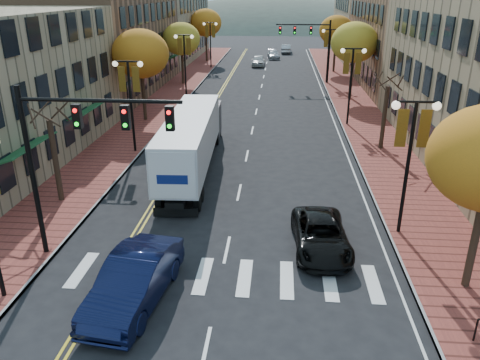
# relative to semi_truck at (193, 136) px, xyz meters

# --- Properties ---
(ground) EXTENTS (200.00, 200.00, 0.00)m
(ground) POSITION_rel_semi_truck_xyz_m (3.04, -13.35, -2.09)
(ground) COLOR black
(ground) RESTS_ON ground
(sidewalk_left) EXTENTS (4.00, 85.00, 0.15)m
(sidewalk_left) POSITION_rel_semi_truck_xyz_m (-5.96, 19.15, -2.01)
(sidewalk_left) COLOR brown
(sidewalk_left) RESTS_ON ground
(sidewalk_right) EXTENTS (4.00, 85.00, 0.15)m
(sidewalk_right) POSITION_rel_semi_truck_xyz_m (12.04, 19.15, -2.01)
(sidewalk_right) COLOR brown
(sidewalk_right) RESTS_ON ground
(building_left_mid) EXTENTS (12.00, 24.00, 11.00)m
(building_left_mid) POSITION_rel_semi_truck_xyz_m (-13.96, 22.65, 3.41)
(building_left_mid) COLOR brown
(building_left_mid) RESTS_ON ground
(building_left_far) EXTENTS (12.00, 26.00, 9.50)m
(building_left_far) POSITION_rel_semi_truck_xyz_m (-13.96, 47.65, 2.66)
(building_left_far) COLOR #9E8966
(building_left_far) RESTS_ON ground
(building_right_mid) EXTENTS (15.00, 24.00, 10.00)m
(building_right_mid) POSITION_rel_semi_truck_xyz_m (21.54, 28.65, 2.91)
(building_right_mid) COLOR brown
(building_right_mid) RESTS_ON ground
(building_right_far) EXTENTS (15.00, 20.00, 11.00)m
(building_right_far) POSITION_rel_semi_truck_xyz_m (21.54, 50.65, 3.41)
(building_right_far) COLOR #9E8966
(building_right_far) RESTS_ON ground
(tree_left_a) EXTENTS (0.28, 0.28, 4.20)m
(tree_left_a) POSITION_rel_semi_truck_xyz_m (-5.96, -5.35, 0.16)
(tree_left_a) COLOR #382619
(tree_left_a) RESTS_ON sidewalk_left
(tree_left_b) EXTENTS (4.48, 4.48, 7.21)m
(tree_left_b) POSITION_rel_semi_truck_xyz_m (-5.96, 10.65, 3.36)
(tree_left_b) COLOR #382619
(tree_left_b) RESTS_ON sidewalk_left
(tree_left_c) EXTENTS (4.16, 4.16, 6.69)m
(tree_left_c) POSITION_rel_semi_truck_xyz_m (-5.96, 26.65, 2.96)
(tree_left_c) COLOR #382619
(tree_left_c) RESTS_ON sidewalk_left
(tree_left_d) EXTENTS (4.61, 4.61, 7.42)m
(tree_left_d) POSITION_rel_semi_truck_xyz_m (-5.96, 44.65, 3.51)
(tree_left_d) COLOR #382619
(tree_left_d) RESTS_ON sidewalk_left
(tree_right_b) EXTENTS (0.28, 0.28, 4.20)m
(tree_right_b) POSITION_rel_semi_truck_xyz_m (12.04, 4.65, 0.16)
(tree_right_b) COLOR #382619
(tree_right_b) RESTS_ON sidewalk_right
(tree_right_c) EXTENTS (4.48, 4.48, 7.21)m
(tree_right_c) POSITION_rel_semi_truck_xyz_m (12.04, 20.65, 3.36)
(tree_right_c) COLOR #382619
(tree_right_c) RESTS_ON sidewalk_right
(tree_right_d) EXTENTS (4.35, 4.35, 7.00)m
(tree_right_d) POSITION_rel_semi_truck_xyz_m (12.04, 36.65, 3.20)
(tree_right_d) COLOR #382619
(tree_right_d) RESTS_ON sidewalk_right
(lamp_left_b) EXTENTS (1.96, 0.36, 6.05)m
(lamp_left_b) POSITION_rel_semi_truck_xyz_m (-4.46, 2.65, 2.20)
(lamp_left_b) COLOR black
(lamp_left_b) RESTS_ON ground
(lamp_left_c) EXTENTS (1.96, 0.36, 6.05)m
(lamp_left_c) POSITION_rel_semi_truck_xyz_m (-4.46, 20.65, 2.20)
(lamp_left_c) COLOR black
(lamp_left_c) RESTS_ON ground
(lamp_left_d) EXTENTS (1.96, 0.36, 6.05)m
(lamp_left_d) POSITION_rel_semi_truck_xyz_m (-4.46, 38.65, 2.20)
(lamp_left_d) COLOR black
(lamp_left_d) RESTS_ON ground
(lamp_right_a) EXTENTS (1.96, 0.36, 6.05)m
(lamp_right_a) POSITION_rel_semi_truck_xyz_m (10.54, -7.35, 2.20)
(lamp_right_a) COLOR black
(lamp_right_a) RESTS_ON ground
(lamp_right_b) EXTENTS (1.96, 0.36, 6.05)m
(lamp_right_b) POSITION_rel_semi_truck_xyz_m (10.54, 10.65, 2.20)
(lamp_right_b) COLOR black
(lamp_right_b) RESTS_ON ground
(lamp_right_c) EXTENTS (1.96, 0.36, 6.05)m
(lamp_right_c) POSITION_rel_semi_truck_xyz_m (10.54, 28.65, 2.20)
(lamp_right_c) COLOR black
(lamp_right_c) RESTS_ON ground
(traffic_mast_near) EXTENTS (6.10, 0.35, 7.00)m
(traffic_mast_near) POSITION_rel_semi_truck_xyz_m (-2.43, -10.36, 2.83)
(traffic_mast_near) COLOR black
(traffic_mast_near) RESTS_ON ground
(traffic_mast_far) EXTENTS (6.10, 0.34, 7.00)m
(traffic_mast_far) POSITION_rel_semi_truck_xyz_m (8.52, 28.64, 2.83)
(traffic_mast_far) COLOR black
(traffic_mast_far) RESTS_ON ground
(semi_truck) EXTENTS (2.89, 14.39, 3.58)m
(semi_truck) POSITION_rel_semi_truck_xyz_m (0.00, 0.00, 0.00)
(semi_truck) COLOR black
(semi_truck) RESTS_ON ground
(navy_sedan) EXTENTS (2.51, 5.50, 1.75)m
(navy_sedan) POSITION_rel_semi_truck_xyz_m (0.25, -13.13, -1.22)
(navy_sedan) COLOR black
(navy_sedan) RESTS_ON ground
(black_suv) EXTENTS (2.45, 4.88, 1.33)m
(black_suv) POSITION_rel_semi_truck_xyz_m (6.96, -8.97, -1.43)
(black_suv) COLOR black
(black_suv) RESTS_ON ground
(car_far_white) EXTENTS (1.81, 4.45, 1.51)m
(car_far_white) POSITION_rel_semi_truck_xyz_m (1.95, 41.38, -1.33)
(car_far_white) COLOR silver
(car_far_white) RESTS_ON ground
(car_far_silver) EXTENTS (2.17, 4.43, 1.24)m
(car_far_silver) POSITION_rel_semi_truck_xyz_m (3.96, 49.12, -1.47)
(car_far_silver) COLOR #A1A2A9
(car_far_silver) RESTS_ON ground
(car_far_oncoming) EXTENTS (1.75, 4.43, 1.43)m
(car_far_oncoming) POSITION_rel_semi_truck_xyz_m (6.02, 56.11, -1.37)
(car_far_oncoming) COLOR #AFB0B8
(car_far_oncoming) RESTS_ON ground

